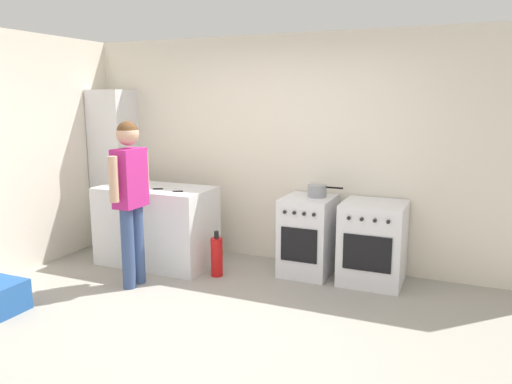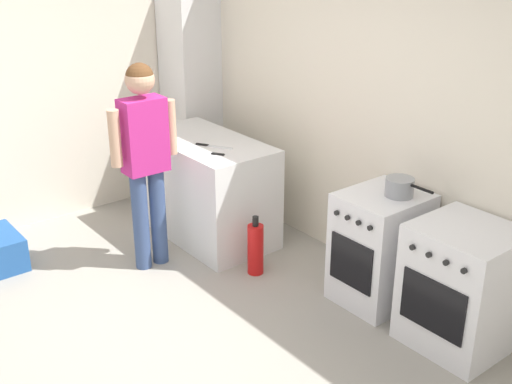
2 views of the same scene
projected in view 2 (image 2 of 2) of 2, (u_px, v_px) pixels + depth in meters
The scene contains 12 objects.
ground_plane at pixel (173, 355), 4.21m from camera, with size 8.00×8.00×0.00m, color gray.
back_wall at pixel (387, 114), 4.83m from camera, with size 6.00×0.10×2.60m, color silver.
side_wall_left at pixel (53, 82), 5.82m from camera, with size 0.10×3.10×2.60m, color silver.
counter_unit at pixel (207, 188), 5.70m from camera, with size 1.30×0.70×0.90m, color silver.
oven_left at pixel (380, 248), 4.70m from camera, with size 0.52×0.62×0.85m.
oven_right at pixel (462, 287), 4.19m from camera, with size 0.63×0.62×0.85m.
pot at pixel (400, 187), 4.49m from camera, with size 0.38×0.20×0.13m.
knife_carving at pixel (212, 146), 5.37m from camera, with size 0.30×0.19×0.01m.
knife_bread at pixel (206, 153), 5.21m from camera, with size 0.32×0.21×0.01m.
person at pixel (145, 149), 4.97m from camera, with size 0.22×0.57×1.68m.
fire_extinguisher at pixel (255, 249), 5.14m from camera, with size 0.13×0.13×0.50m.
larder_cabinet at pixel (191, 99), 6.46m from camera, with size 0.48×0.44×2.00m, color silver.
Camera 2 is at (3.06, -1.73, 2.61)m, focal length 45.00 mm.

